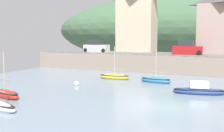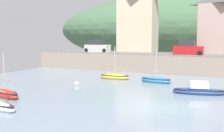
% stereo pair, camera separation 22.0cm
% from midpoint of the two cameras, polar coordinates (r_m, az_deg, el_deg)
% --- Properties ---
extents(quay_seawall, '(48.00, 9.40, 2.40)m').
position_cam_midpoint_polar(quay_seawall, '(36.79, 17.64, 0.31)').
color(quay_seawall, gray).
rests_on(quay_seawall, ground).
extents(hillside_backdrop, '(80.00, 44.00, 19.11)m').
position_cam_midpoint_polar(hillside_backdrop, '(74.60, 17.95, 7.32)').
color(hillside_backdrop, '#436646').
rests_on(hillside_backdrop, ground).
extents(waterfront_building_left, '(6.47, 4.39, 10.55)m').
position_cam_midpoint_polar(waterfront_building_left, '(46.72, 5.60, 9.67)').
color(waterfront_building_left, beige).
rests_on(waterfront_building_left, ground).
extents(sailboat_far_left, '(3.71, 1.57, 3.98)m').
position_cam_midpoint_polar(sailboat_far_left, '(31.98, 0.78, -2.26)').
color(sailboat_far_left, gold).
rests_on(sailboat_far_left, ground).
extents(sailboat_nearest_shore, '(4.66, 2.21, 1.26)m').
position_cam_midpoint_polar(sailboat_nearest_shore, '(24.88, 18.09, -4.93)').
color(sailboat_nearest_shore, navy).
rests_on(sailboat_nearest_shore, ground).
extents(motorboat_with_cabin, '(3.53, 1.61, 3.85)m').
position_cam_midpoint_polar(motorboat_with_cabin, '(29.85, 9.46, -2.96)').
color(motorboat_with_cabin, teal).
rests_on(motorboat_with_cabin, ground).
extents(sailboat_blue_trim, '(3.77, 1.93, 3.90)m').
position_cam_midpoint_polar(sailboat_blue_trim, '(24.08, -21.39, -5.51)').
color(sailboat_blue_trim, '#A7261D').
rests_on(sailboat_blue_trim, ground).
extents(parked_car_near_slipway, '(4.10, 1.82, 1.95)m').
position_cam_midpoint_polar(parked_car_near_slipway, '(44.73, -3.02, 4.00)').
color(parked_car_near_slipway, '#B9B8B8').
rests_on(parked_car_near_slipway, ground).
extents(parked_car_by_wall, '(4.20, 1.96, 1.95)m').
position_cam_midpoint_polar(parked_car_by_wall, '(40.05, 15.91, 3.49)').
color(parked_car_by_wall, '#AC1A1D').
rests_on(parked_car_by_wall, ground).
extents(mooring_buoy, '(0.54, 0.54, 0.54)m').
position_cam_midpoint_polar(mooring_buoy, '(28.05, -7.22, -3.71)').
color(mooring_buoy, silver).
rests_on(mooring_buoy, ground).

